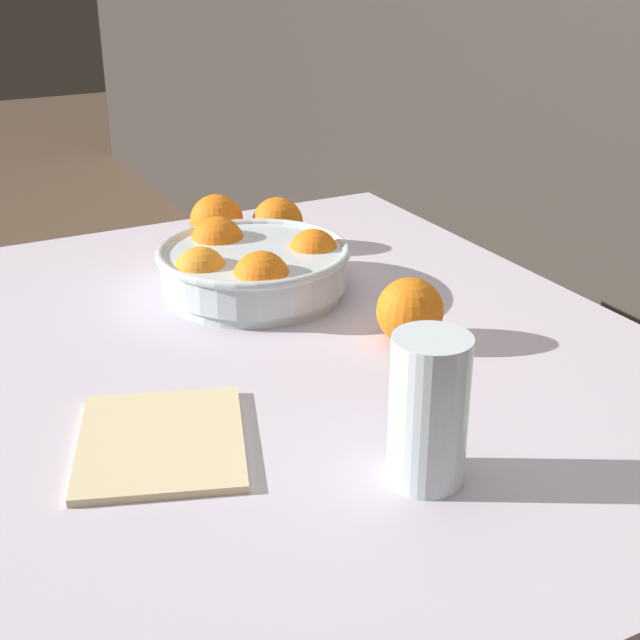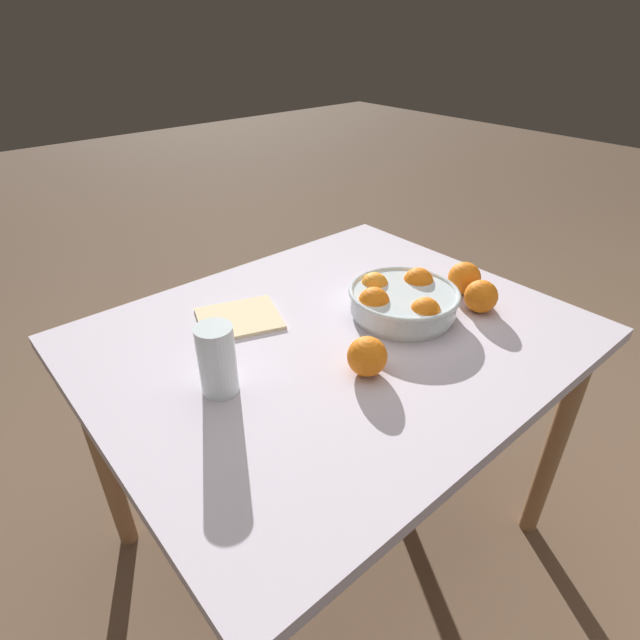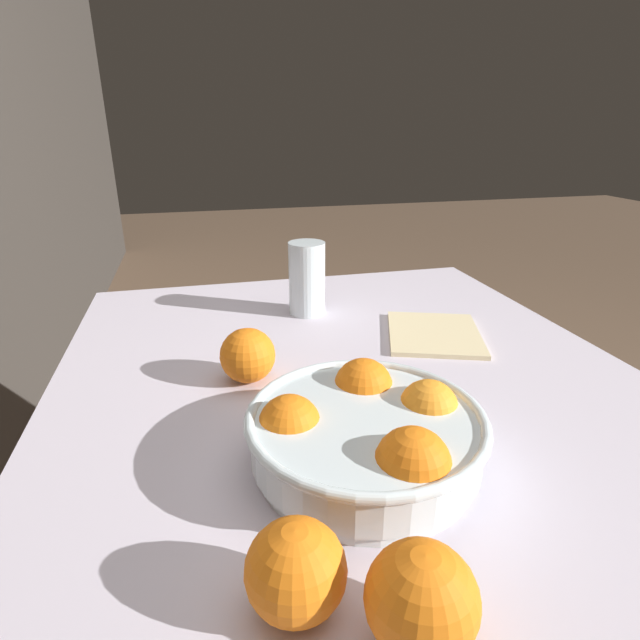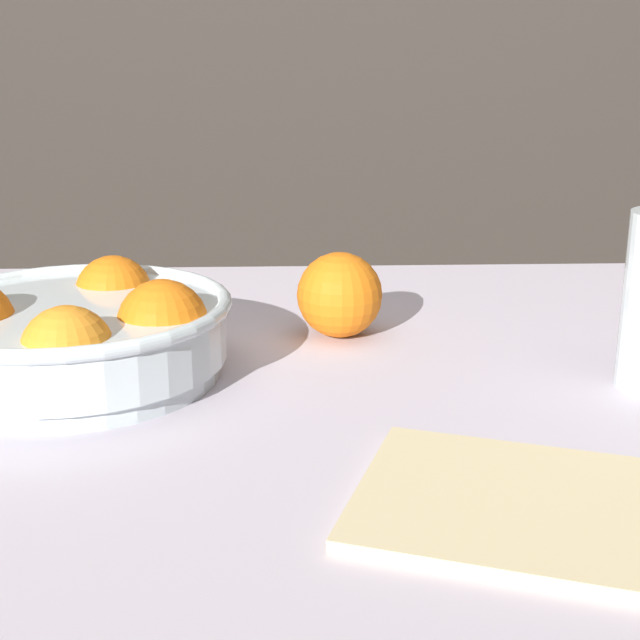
% 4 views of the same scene
% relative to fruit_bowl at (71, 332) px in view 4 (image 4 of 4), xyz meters
% --- Properties ---
extents(dining_table, '(1.07, 0.87, 0.73)m').
position_rel_fruit_bowl_xyz_m(dining_table, '(0.17, -0.04, -0.13)').
color(dining_table, silver).
rests_on(dining_table, ground_plane).
extents(fruit_bowl, '(0.26, 0.26, 0.09)m').
position_rel_fruit_bowl_xyz_m(fruit_bowl, '(0.00, 0.00, 0.00)').
color(fruit_bowl, silver).
rests_on(fruit_bowl, dining_table).
extents(orange_loose_near_bowl, '(0.08, 0.08, 0.08)m').
position_rel_fruit_bowl_xyz_m(orange_loose_near_bowl, '(0.22, 0.11, 0.00)').
color(orange_loose_near_bowl, orange).
rests_on(orange_loose_near_bowl, dining_table).
extents(napkin, '(0.23, 0.21, 0.01)m').
position_rel_fruit_bowl_xyz_m(napkin, '(0.31, -0.23, -0.04)').
color(napkin, beige).
rests_on(napkin, dining_table).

